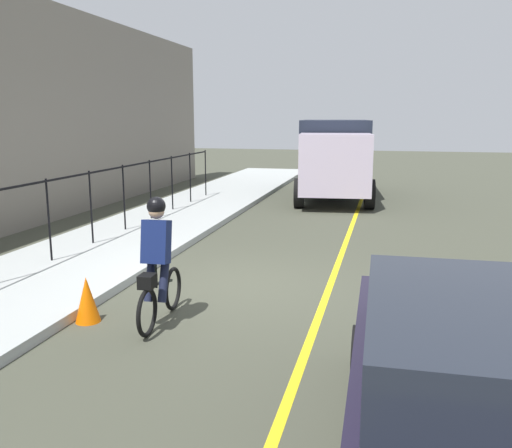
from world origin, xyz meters
TOP-DOWN VIEW (x-y plane):
  - ground_plane at (0.00, 0.00)m, footprint 80.00×80.00m
  - lane_line_centre at (0.00, -1.60)m, footprint 36.00×0.12m
  - sidewalk at (0.00, 3.40)m, footprint 40.00×3.20m
  - iron_fence at (1.00, 3.80)m, footprint 16.93×0.04m
  - cyclist_lead at (-1.99, 0.57)m, footprint 1.71×0.38m
  - patrol_sedan at (-4.60, -3.19)m, footprint 4.43×1.98m
  - box_truck_background at (11.07, -0.55)m, footprint 6.92×3.14m
  - traffic_cone_near at (-2.16, 1.60)m, footprint 0.36×0.36m

SIDE VIEW (x-z plane):
  - ground_plane at x=0.00m, z-range 0.00..0.00m
  - lane_line_centre at x=0.00m, z-range 0.00..0.01m
  - sidewalk at x=0.00m, z-range 0.00..0.15m
  - traffic_cone_near at x=-2.16m, z-range 0.00..0.67m
  - patrol_sedan at x=-4.60m, z-range 0.03..1.61m
  - cyclist_lead at x=-1.99m, z-range 0.00..1.82m
  - iron_fence at x=1.00m, z-range 0.50..2.10m
  - box_truck_background at x=11.07m, z-range 0.16..2.94m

